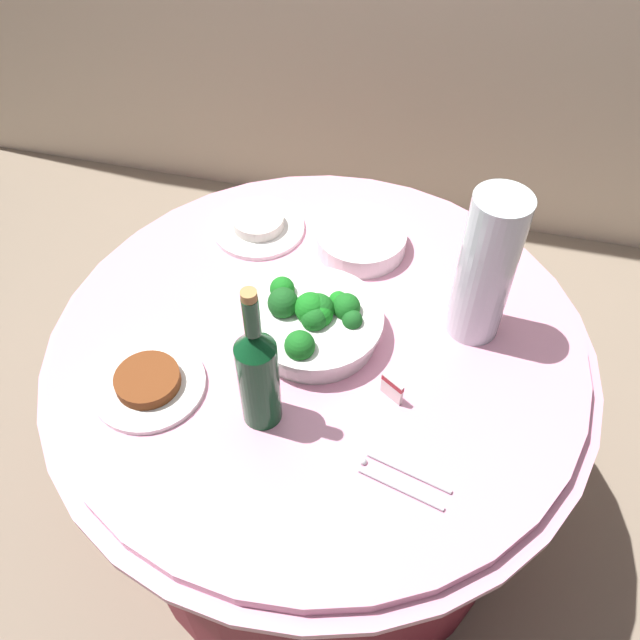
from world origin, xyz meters
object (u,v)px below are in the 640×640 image
broccoli_bowl (314,321)px  label_placard_front (392,388)px  plate_stack (361,240)px  food_plate_rice (259,225)px  food_plate_stir_fry (149,383)px  decorative_fruit_vase (484,276)px  wine_bottle (258,374)px  serving_tongs (401,479)px

broccoli_bowl → label_placard_front: bearing=-32.0°
plate_stack → food_plate_rice: plate_stack is taller
plate_stack → label_placard_front: bearing=-70.3°
food_plate_rice → food_plate_stir_fry: (-0.07, -0.50, -0.00)m
plate_stack → decorative_fruit_vase: (0.28, -0.18, 0.12)m
wine_bottle → food_plate_stir_fry: size_ratio=1.53×
serving_tongs → food_plate_stir_fry: food_plate_stir_fry is taller
wine_bottle → food_plate_stir_fry: 0.26m
plate_stack → serving_tongs: bearing=-71.5°
food_plate_rice → label_placard_front: label_placard_front is taller
food_plate_rice → food_plate_stir_fry: food_plate_rice is taller
plate_stack → serving_tongs: 0.60m
plate_stack → food_plate_stir_fry: bearing=-122.9°
food_plate_stir_fry → label_placard_front: bearing=11.3°
wine_bottle → food_plate_rice: size_ratio=1.53×
broccoli_bowl → wine_bottle: wine_bottle is taller
wine_bottle → serving_tongs: (0.28, -0.07, -0.12)m
wine_bottle → food_plate_stir_fry: wine_bottle is taller
wine_bottle → decorative_fruit_vase: size_ratio=0.99×
broccoli_bowl → label_placard_front: size_ratio=5.09×
serving_tongs → food_plate_stir_fry: 0.52m
food_plate_stir_fry → label_placard_front: label_placard_front is taller
broccoli_bowl → plate_stack: (0.04, 0.29, -0.02)m
broccoli_bowl → food_plate_stir_fry: (-0.28, -0.21, -0.03)m
wine_bottle → decorative_fruit_vase: bearing=41.2°
food_plate_stir_fry → label_placard_front: size_ratio=4.00×
food_plate_stir_fry → wine_bottle: bearing=-1.4°
broccoli_bowl → wine_bottle: bearing=-102.2°
plate_stack → food_plate_rice: (-0.25, 0.00, -0.01)m
plate_stack → food_plate_rice: size_ratio=0.95×
plate_stack → decorative_fruit_vase: size_ratio=0.62×
food_plate_rice → decorative_fruit_vase: bearing=-19.3°
plate_stack → label_placard_front: (0.14, -0.40, 0.01)m
wine_bottle → food_plate_rice: 0.54m
serving_tongs → label_placard_front: (-0.05, 0.17, 0.03)m
decorative_fruit_vase → label_placard_front: size_ratio=6.18×
plate_stack → label_placard_front: size_ratio=3.82×
label_placard_front → broccoli_bowl: bearing=148.0°
plate_stack → label_placard_front: 0.43m
broccoli_bowl → serving_tongs: size_ratio=1.68×
serving_tongs → label_placard_front: bearing=105.6°
broccoli_bowl → wine_bottle: size_ratio=0.83×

